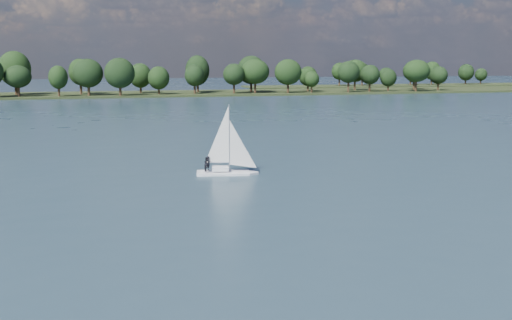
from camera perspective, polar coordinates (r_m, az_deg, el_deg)
The scene contains 5 objects.
ground at distance 128.44m, azimuth -5.77°, elevation 3.77°, with size 700.00×700.00×0.00m, color #233342.
far_shore at distance 239.43m, azimuth -9.88°, elevation 6.46°, with size 660.00×40.00×1.50m, color black.
far_shore_back at distance 338.02m, azimuth 17.73°, elevation 7.08°, with size 220.00×30.00×1.40m, color black.
sailboat at distance 68.16m, azimuth -3.27°, elevation 0.56°, with size 6.98×3.05×8.88m.
treeline at distance 234.67m, azimuth -11.41°, elevation 8.36°, with size 562.57×74.32×18.60m.
Camera 1 is at (-19.22, -26.28, 13.43)m, focal length 40.00 mm.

